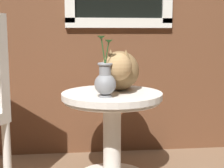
{
  "coord_description": "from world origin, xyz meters",
  "views": [
    {
      "loc": [
        -0.08,
        -1.64,
        0.89
      ],
      "look_at": [
        0.12,
        0.23,
        0.6
      ],
      "focal_mm": 52.54,
      "sensor_mm": 36.0,
      "label": 1
    }
  ],
  "objects": [
    {
      "name": "pewter_vase_with_ivy",
      "position": [
        0.07,
        0.09,
        0.64
      ],
      "size": [
        0.12,
        0.12,
        0.33
      ],
      "color": "gray",
      "rests_on": "wicker_side_table"
    },
    {
      "name": "wicker_side_table",
      "position": [
        0.12,
        0.23,
        0.38
      ],
      "size": [
        0.59,
        0.59,
        0.55
      ],
      "color": "silver",
      "rests_on": "ground_plane"
    },
    {
      "name": "cat",
      "position": [
        0.17,
        0.29,
        0.68
      ],
      "size": [
        0.28,
        0.57,
        0.26
      ],
      "color": "olive",
      "rests_on": "wicker_side_table"
    }
  ]
}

